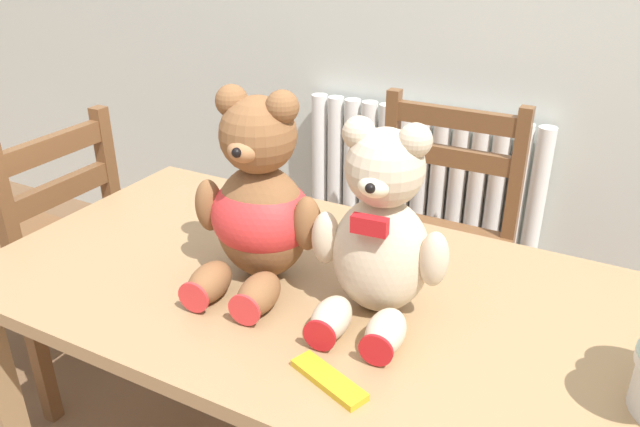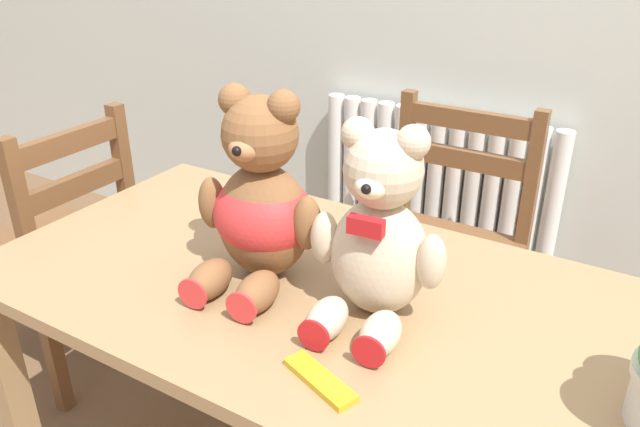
{
  "view_description": "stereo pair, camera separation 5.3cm",
  "coord_description": "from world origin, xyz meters",
  "px_view_note": "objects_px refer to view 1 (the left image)",
  "views": [
    {
      "loc": [
        0.45,
        -0.56,
        1.37
      ],
      "look_at": [
        -0.04,
        0.35,
        0.87
      ],
      "focal_mm": 35.0,
      "sensor_mm": 36.0,
      "label": 1
    },
    {
      "loc": [
        0.5,
        -0.53,
        1.37
      ],
      "look_at": [
        -0.04,
        0.35,
        0.87
      ],
      "focal_mm": 35.0,
      "sensor_mm": 36.0,
      "label": 2
    }
  ],
  "objects_px": {
    "teddy_bear_right": "(380,235)",
    "wooden_chair_behind": "(433,240)",
    "wooden_chair_side": "(42,254)",
    "chocolate_bar": "(329,380)",
    "teddy_bear_left": "(259,207)"
  },
  "relations": [
    {
      "from": "wooden_chair_side",
      "to": "chocolate_bar",
      "type": "height_order",
      "value": "wooden_chair_side"
    },
    {
      "from": "wooden_chair_behind",
      "to": "chocolate_bar",
      "type": "height_order",
      "value": "wooden_chair_behind"
    },
    {
      "from": "wooden_chair_behind",
      "to": "teddy_bear_left",
      "type": "height_order",
      "value": "teddy_bear_left"
    },
    {
      "from": "chocolate_bar",
      "to": "teddy_bear_right",
      "type": "bearing_deg",
      "value": 93.78
    },
    {
      "from": "teddy_bear_right",
      "to": "chocolate_bar",
      "type": "distance_m",
      "value": 0.27
    },
    {
      "from": "wooden_chair_side",
      "to": "chocolate_bar",
      "type": "xyz_separation_m",
      "value": [
        1.17,
        -0.37,
        0.27
      ]
    },
    {
      "from": "teddy_bear_right",
      "to": "chocolate_bar",
      "type": "bearing_deg",
      "value": 88.52
    },
    {
      "from": "chocolate_bar",
      "to": "wooden_chair_behind",
      "type": "bearing_deg",
      "value": 98.61
    },
    {
      "from": "teddy_bear_right",
      "to": "wooden_chair_behind",
      "type": "bearing_deg",
      "value": -85.31
    },
    {
      "from": "chocolate_bar",
      "to": "wooden_chair_side",
      "type": "bearing_deg",
      "value": 162.4
    },
    {
      "from": "teddy_bear_left",
      "to": "wooden_chair_side",
      "type": "bearing_deg",
      "value": -15.24
    },
    {
      "from": "wooden_chair_side",
      "to": "teddy_bear_left",
      "type": "distance_m",
      "value": 1.01
    },
    {
      "from": "wooden_chair_behind",
      "to": "wooden_chair_side",
      "type": "relative_size",
      "value": 1.0
    },
    {
      "from": "wooden_chair_behind",
      "to": "chocolate_bar",
      "type": "xyz_separation_m",
      "value": [
        0.15,
        -0.99,
        0.26
      ]
    },
    {
      "from": "wooden_chair_behind",
      "to": "teddy_bear_right",
      "type": "height_order",
      "value": "teddy_bear_right"
    }
  ]
}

